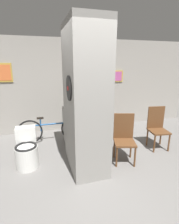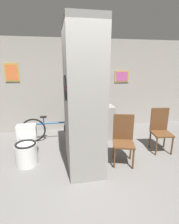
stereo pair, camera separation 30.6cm
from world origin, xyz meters
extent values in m
plane|color=slate|center=(0.00, 0.00, 0.00)|extent=(14.00, 14.00, 0.00)
cube|color=gray|center=(0.00, 2.63, 1.30)|extent=(8.00, 0.06, 2.60)
cube|color=#B79338|center=(-1.60, 2.58, 1.70)|extent=(0.36, 0.02, 0.48)
cube|color=#D86633|center=(-1.60, 2.57, 1.70)|extent=(0.30, 0.01, 0.39)
cube|color=#B79338|center=(1.50, 2.58, 1.55)|extent=(0.44, 0.02, 0.34)
cube|color=#B24C8C|center=(1.50, 2.57, 1.55)|extent=(0.36, 0.01, 0.28)
cube|color=#B79338|center=(0.70, 2.58, 1.85)|extent=(0.28, 0.02, 0.38)
cube|color=#4C9959|center=(0.70, 2.57, 1.85)|extent=(0.23, 0.01, 0.31)
cube|color=gray|center=(-0.01, 0.57, 1.30)|extent=(0.62, 1.15, 2.60)
cylinder|color=black|center=(-0.33, 0.34, 1.55)|extent=(0.03, 0.40, 0.40)
cylinder|color=red|center=(-0.35, 0.34, 1.55)|extent=(0.01, 0.07, 0.07)
cube|color=gray|center=(0.35, 1.72, 0.44)|extent=(1.22, 0.44, 0.88)
cylinder|color=silver|center=(-1.11, 0.77, 0.21)|extent=(0.42, 0.42, 0.42)
torus|color=black|center=(-1.11, 0.77, 0.44)|extent=(0.40, 0.40, 0.04)
cube|color=silver|center=(-1.11, 1.04, 0.58)|extent=(0.38, 0.20, 0.30)
cylinder|color=brown|center=(0.54, 0.32, 0.20)|extent=(0.04, 0.04, 0.41)
cylinder|color=brown|center=(0.87, 0.22, 0.20)|extent=(0.04, 0.04, 0.41)
cylinder|color=brown|center=(0.64, 0.65, 0.20)|extent=(0.04, 0.04, 0.41)
cylinder|color=brown|center=(0.97, 0.55, 0.20)|extent=(0.04, 0.04, 0.41)
cube|color=brown|center=(0.75, 0.44, 0.42)|extent=(0.50, 0.50, 0.04)
cube|color=brown|center=(0.81, 0.61, 0.71)|extent=(0.39, 0.14, 0.53)
cylinder|color=brown|center=(1.58, 0.60, 0.20)|extent=(0.04, 0.04, 0.41)
cylinder|color=brown|center=(1.93, 0.55, 0.20)|extent=(0.04, 0.04, 0.41)
cylinder|color=brown|center=(1.63, 0.95, 0.20)|extent=(0.04, 0.04, 0.41)
cylinder|color=brown|center=(1.98, 0.90, 0.20)|extent=(0.04, 0.04, 0.41)
cube|color=brown|center=(1.78, 0.75, 0.42)|extent=(0.45, 0.45, 0.04)
cube|color=brown|center=(1.81, 0.94, 0.71)|extent=(0.40, 0.09, 0.53)
torus|color=black|center=(-1.08, 1.83, 0.31)|extent=(0.61, 0.04, 0.61)
torus|color=black|center=(-0.01, 1.83, 0.31)|extent=(0.61, 0.04, 0.61)
cylinder|color=#194C8C|center=(-0.55, 1.83, 0.46)|extent=(0.98, 0.04, 0.04)
cylinder|color=#194C8C|center=(-0.82, 1.83, 0.46)|extent=(0.03, 0.03, 0.32)
cylinder|color=#194C8C|center=(-0.07, 1.83, 0.46)|extent=(0.03, 0.03, 0.29)
cube|color=black|center=(-0.82, 1.83, 0.64)|extent=(0.16, 0.06, 0.04)
cylinder|color=#262626|center=(-0.07, 1.83, 0.61)|extent=(0.03, 0.42, 0.03)
cylinder|color=#267233|center=(0.49, 1.73, 0.97)|extent=(0.07, 0.07, 0.18)
cylinder|color=#267233|center=(0.49, 1.73, 1.09)|extent=(0.03, 0.03, 0.08)
sphere|color=#333333|center=(0.49, 1.73, 1.14)|extent=(0.03, 0.03, 0.03)
cylinder|color=olive|center=(0.61, 1.76, 0.95)|extent=(0.08, 0.08, 0.14)
cylinder|color=olive|center=(0.61, 1.76, 1.05)|extent=(0.03, 0.03, 0.06)
sphere|color=#333333|center=(0.61, 1.76, 1.10)|extent=(0.04, 0.04, 0.04)
camera|label=1|loc=(-0.79, -2.39, 1.93)|focal=28.00mm
camera|label=2|loc=(-0.49, -2.47, 1.93)|focal=28.00mm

